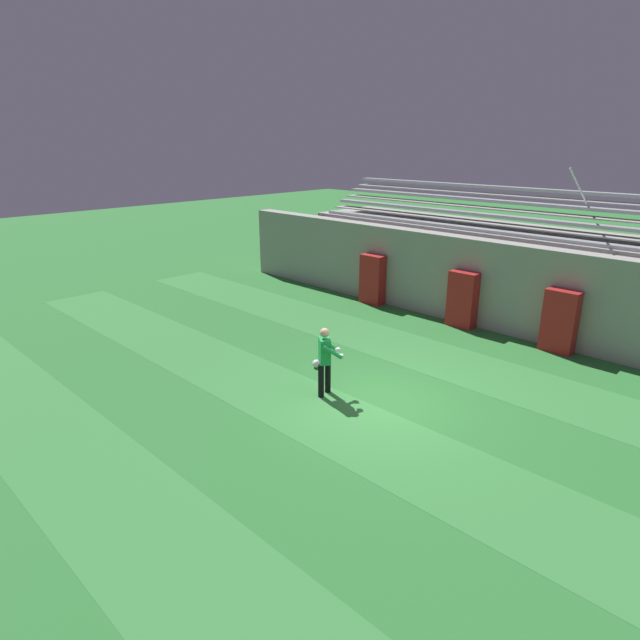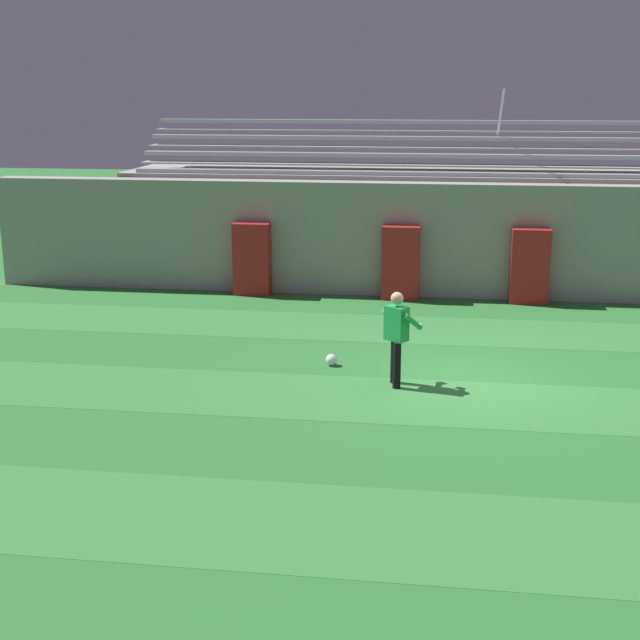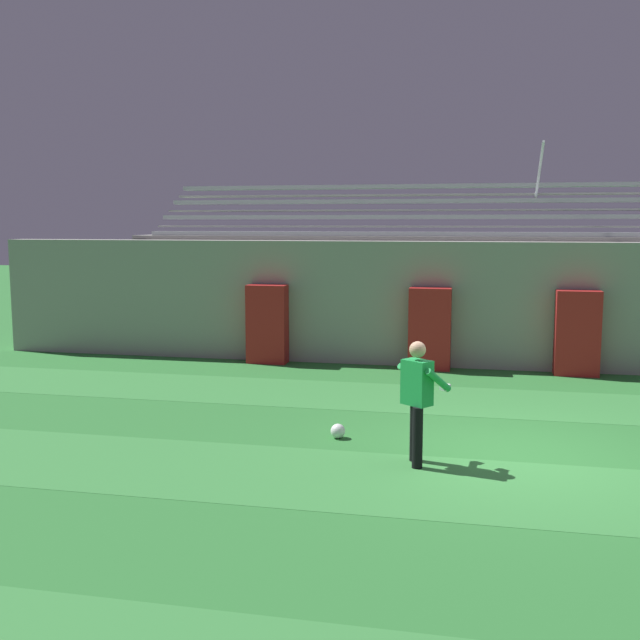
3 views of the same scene
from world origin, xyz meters
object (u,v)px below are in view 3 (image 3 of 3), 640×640
(padding_pillar_gate_right, at_px, (577,333))
(soccer_ball, at_px, (338,431))
(padding_pillar_far_left, at_px, (267,324))
(padding_pillar_gate_left, at_px, (430,329))
(goalkeeper, at_px, (418,394))

(padding_pillar_gate_right, height_order, soccer_ball, padding_pillar_gate_right)
(padding_pillar_far_left, bearing_deg, soccer_ball, -64.30)
(padding_pillar_gate_left, bearing_deg, soccer_ball, -99.88)
(padding_pillar_gate_left, distance_m, goalkeeper, 6.63)
(padding_pillar_far_left, bearing_deg, padding_pillar_gate_left, 0.00)
(padding_pillar_gate_left, relative_size, soccer_ball, 8.20)
(padding_pillar_far_left, bearing_deg, goalkeeper, -59.00)
(padding_pillar_gate_right, bearing_deg, padding_pillar_far_left, 180.00)
(padding_pillar_gate_right, relative_size, goalkeeper, 1.08)
(padding_pillar_far_left, relative_size, goalkeeper, 1.08)
(padding_pillar_gate_left, height_order, padding_pillar_far_left, same)
(padding_pillar_gate_left, xyz_separation_m, padding_pillar_far_left, (-3.70, 0.00, 0.00))
(goalkeeper, bearing_deg, padding_pillar_gate_left, 92.37)
(goalkeeper, bearing_deg, padding_pillar_gate_right, 66.99)
(goalkeeper, relative_size, soccer_ball, 7.59)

